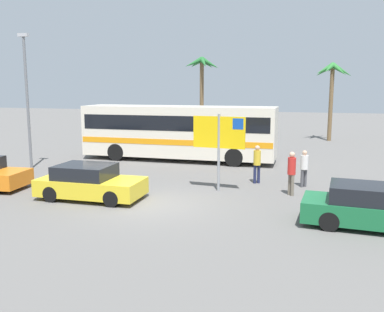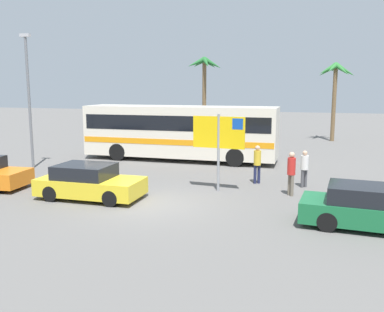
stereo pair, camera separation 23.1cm
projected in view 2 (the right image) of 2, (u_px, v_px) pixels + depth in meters
ground at (150, 205)px, 15.38m from camera, size 120.00×120.00×0.00m
bus_front_coach at (180, 130)px, 24.57m from camera, size 11.26×2.52×3.17m
ferry_sign at (220, 135)px, 17.10m from camera, size 2.20×0.26×3.20m
car_green at (375, 209)px, 12.73m from camera, size 4.62×2.10×1.32m
car_yellow at (89, 182)px, 16.24m from camera, size 4.01×1.86×1.32m
pedestrian_crossing_lot at (291, 170)px, 16.57m from camera, size 0.32×0.32×1.76m
pedestrian_near_sign at (257, 161)px, 18.69m from camera, size 0.32×0.32×1.72m
pedestrian_by_bus at (304, 166)px, 17.99m from camera, size 0.32×0.32×1.60m
lamp_post_left_side at (29, 96)px, 21.87m from camera, size 0.56×0.20×6.96m
palm_tree_seaside at (205, 75)px, 33.38m from camera, size 2.80×2.91×6.63m
palm_tree_inland at (335, 77)px, 32.85m from camera, size 2.96×3.24×6.17m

